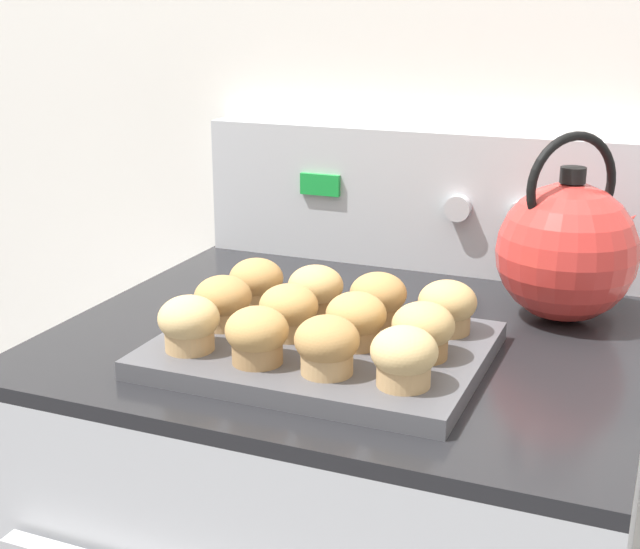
{
  "coord_description": "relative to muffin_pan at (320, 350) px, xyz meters",
  "views": [
    {
      "loc": [
        0.37,
        -0.67,
        1.29
      ],
      "look_at": [
        -0.02,
        0.28,
        0.97
      ],
      "focal_mm": 50.0,
      "sensor_mm": 36.0,
      "label": 1
    }
  ],
  "objects": [
    {
      "name": "wall_back",
      "position": [
        0.0,
        0.46,
        0.3
      ],
      "size": [
        8.0,
        0.05,
        2.4
      ],
      "color": "white",
      "rests_on": "ground_plane"
    },
    {
      "name": "muffin_r1_c1",
      "position": [
        -0.04,
        -0.0,
        0.04
      ],
      "size": [
        0.07,
        0.07,
        0.06
      ],
      "color": "tan",
      "rests_on": "muffin_pan"
    },
    {
      "name": "muffin_r1_c3",
      "position": [
        0.12,
        -0.0,
        0.04
      ],
      "size": [
        0.07,
        0.07,
        0.06
      ],
      "color": "olive",
      "rests_on": "muffin_pan"
    },
    {
      "name": "muffin_r0_c0",
      "position": [
        -0.13,
        -0.08,
        0.04
      ],
      "size": [
        0.07,
        0.07,
        0.06
      ],
      "color": "tan",
      "rests_on": "muffin_pan"
    },
    {
      "name": "muffin_r2_c3",
      "position": [
        0.13,
        0.09,
        0.04
      ],
      "size": [
        0.07,
        0.07,
        0.06
      ],
      "color": "#A37A4C",
      "rests_on": "muffin_pan"
    },
    {
      "name": "muffin_r0_c1",
      "position": [
        -0.04,
        -0.09,
        0.04
      ],
      "size": [
        0.07,
        0.07,
        0.06
      ],
      "color": "#A37A4C",
      "rests_on": "muffin_pan"
    },
    {
      "name": "muffin_r2_c1",
      "position": [
        -0.04,
        0.08,
        0.04
      ],
      "size": [
        0.07,
        0.07,
        0.06
      ],
      "color": "olive",
      "rests_on": "muffin_pan"
    },
    {
      "name": "muffin_r2_c0",
      "position": [
        -0.12,
        0.08,
        0.04
      ],
      "size": [
        0.07,
        0.07,
        0.06
      ],
      "color": "tan",
      "rests_on": "muffin_pan"
    },
    {
      "name": "muffin_r1_c2",
      "position": [
        0.04,
        0.0,
        0.04
      ],
      "size": [
        0.07,
        0.07,
        0.06
      ],
      "color": "#A37A4C",
      "rests_on": "muffin_pan"
    },
    {
      "name": "tea_kettle",
      "position": [
        0.24,
        0.25,
        0.08
      ],
      "size": [
        0.19,
        0.19,
        0.25
      ],
      "color": "red",
      "rests_on": "stove_range"
    },
    {
      "name": "muffin_r1_c0",
      "position": [
        -0.13,
        -0.0,
        0.04
      ],
      "size": [
        0.07,
        0.07,
        0.06
      ],
      "color": "tan",
      "rests_on": "muffin_pan"
    },
    {
      "name": "muffin_r2_c2",
      "position": [
        0.04,
        0.08,
        0.04
      ],
      "size": [
        0.07,
        0.07,
        0.06
      ],
      "color": "olive",
      "rests_on": "muffin_pan"
    },
    {
      "name": "control_panel",
      "position": [
        0.0,
        0.41,
        0.1
      ],
      "size": [
        0.71,
        0.07,
        0.21
      ],
      "color": "#B7BABF",
      "rests_on": "stove_range"
    },
    {
      "name": "muffin_r0_c3",
      "position": [
        0.13,
        -0.08,
        0.04
      ],
      "size": [
        0.07,
        0.07,
        0.06
      ],
      "color": "tan",
      "rests_on": "muffin_pan"
    },
    {
      "name": "muffin_pan",
      "position": [
        0.0,
        0.0,
        0.0
      ],
      "size": [
        0.37,
        0.29,
        0.02
      ],
      "color": "#4C4C51",
      "rests_on": "stove_range"
    },
    {
      "name": "muffin_r0_c2",
      "position": [
        0.04,
        -0.08,
        0.04
      ],
      "size": [
        0.07,
        0.07,
        0.06
      ],
      "color": "tan",
      "rests_on": "muffin_pan"
    }
  ]
}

